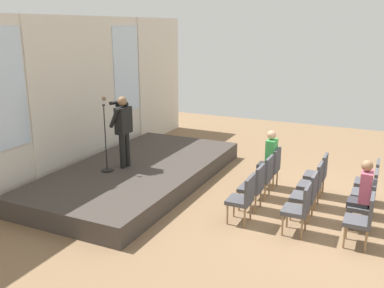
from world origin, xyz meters
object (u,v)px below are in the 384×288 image
chair_r0_c2 (264,175)px  audience_r2_c1 (362,191)px  chair_r2_c2 (368,190)px  chair_r1_c3 (319,172)px  chair_r1_c1 (307,193)px  chair_r2_c0 (363,217)px  chair_r0_c0 (244,197)px  chair_r0_c3 (272,166)px  chair_r0_c1 (254,185)px  chair_r1_c2 (313,182)px  audience_r0_c3 (269,156)px  chair_r1_c0 (300,206)px  speaker (123,127)px  chair_r2_c3 (370,179)px  mic_stand (106,157)px  chair_r2_c1 (366,203)px

chair_r0_c2 → audience_r2_c1: size_ratio=0.70×
chair_r2_c2 → chair_r1_c3: bearing=57.2°
chair_r1_c1 → audience_r2_c1: (0.00, -0.96, 0.21)m
chair_r1_c3 → chair_r2_c0: 2.27m
chair_r0_c0 → chair_r0_c3: (2.02, 0.00, 0.00)m
chair_r0_c1 → chair_r1_c2: same height
audience_r0_c3 → chair_r1_c3: size_ratio=1.44×
chair_r0_c3 → chair_r1_c0: bearing=-152.7°
speaker → audience_r0_c3: size_ratio=1.23×
chair_r0_c0 → chair_r2_c3: bearing=-46.0°
chair_r0_c3 → audience_r0_c3: size_ratio=0.69×
chair_r1_c0 → chair_r1_c1: 0.67m
speaker → chair_r2_c2: speaker is taller
chair_r0_c2 → chair_r1_c2: bearing=-90.0°
chair_r1_c0 → chair_r1_c3: 2.02m
chair_r0_c3 → chair_r1_c3: 1.04m
chair_r1_c1 → chair_r1_c2: (0.67, 0.00, 0.00)m
chair_r1_c3 → speaker: bearing=105.9°
mic_stand → chair_r1_c0: mic_stand is taller
chair_r0_c2 → chair_r1_c3: same height
mic_stand → chair_r1_c3: mic_stand is taller
audience_r0_c3 → chair_r0_c3: bearing=-90.0°
chair_r2_c3 → chair_r1_c3: bearing=90.0°
chair_r2_c0 → chair_r1_c1: bearing=57.2°
speaker → chair_r0_c0: size_ratio=1.77×
speaker → chair_r0_c1: (-0.13, -3.20, -0.85)m
chair_r0_c1 → chair_r1_c3: bearing=-37.8°
chair_r0_c1 → chair_r0_c3: same height
mic_stand → chair_r0_c1: (0.29, -3.40, -0.22)m
chair_r2_c3 → chair_r0_c1: bearing=122.8°
chair_r2_c0 → chair_r2_c3: 2.02m
chair_r1_c0 → chair_r2_c1: (0.67, -1.04, 0.00)m
chair_r1_c0 → chair_r2_c2: 1.70m
chair_r0_c3 → chair_r2_c3: same height
chair_r0_c0 → chair_r2_c0: (0.00, -2.09, 0.00)m
chair_r2_c0 → audience_r2_c1: audience_r2_c1 is taller
chair_r1_c0 → chair_r2_c1: size_ratio=1.00×
chair_r1_c0 → chair_r1_c3: same height
chair_r1_c2 → chair_r1_c3: bearing=0.0°
chair_r0_c2 → chair_r2_c3: bearing=-72.1°
speaker → chair_r2_c3: 5.49m
chair_r1_c1 → chair_r0_c3: bearing=37.8°
chair_r0_c3 → chair_r1_c2: (-0.67, -1.04, 0.00)m
audience_r2_c1 → chair_r2_c2: bearing=-6.8°
chair_r1_c2 → chair_r2_c3: size_ratio=1.00×
speaker → chair_r2_c3: size_ratio=1.77×
chair_r0_c2 → chair_r2_c0: same height
chair_r2_c1 → chair_r2_c2: (0.67, 0.00, 0.00)m
chair_r0_c3 → chair_r2_c2: 2.19m
chair_r1_c0 → chair_r1_c1: bearing=0.0°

